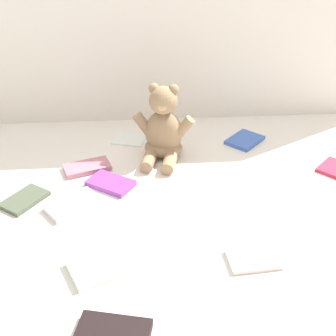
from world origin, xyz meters
TOP-DOWN VIEW (x-y plane):
  - ground_plane at (0.00, 0.00)m, footprint 3.20×3.20m
  - backdrop_drape at (0.00, 0.41)m, footprint 1.62×0.03m
  - teddy_bear at (0.00, 0.13)m, footprint 0.19×0.18m
  - book_case_0 at (-0.13, -0.51)m, footprint 0.15×0.11m
  - book_case_1 at (-0.17, -0.33)m, footprint 0.14×0.13m
  - book_case_2 at (0.50, 0.02)m, footprint 0.12×0.12m
  - book_case_3 at (-0.15, -0.02)m, footprint 0.14×0.13m
  - book_case_4 at (0.17, -0.33)m, footprint 0.12×0.08m
  - book_case_5 at (-0.22, 0.07)m, footprint 0.14×0.11m
  - book_case_6 at (-0.10, 0.24)m, footprint 0.12×0.11m
  - book_case_7 at (-0.24, -0.11)m, footprint 0.15×0.14m
  - book_case_8 at (-0.37, -0.08)m, footprint 0.13×0.14m
  - book_case_9 at (0.27, 0.20)m, footprint 0.14×0.14m

SIDE VIEW (x-z plane):
  - ground_plane at x=0.00m, z-range 0.00..0.00m
  - book_case_6 at x=-0.10m, z-range 0.00..0.01m
  - book_case_2 at x=0.50m, z-range 0.00..0.01m
  - book_case_4 at x=0.17m, z-range 0.00..0.01m
  - book_case_9 at x=0.27m, z-range 0.00..0.01m
  - book_case_8 at x=-0.37m, z-range 0.00..0.01m
  - book_case_3 at x=-0.15m, z-range 0.00..0.01m
  - book_case_5 at x=-0.22m, z-range 0.00..0.02m
  - book_case_7 at x=-0.24m, z-range 0.00..0.02m
  - book_case_1 at x=-0.17m, z-range 0.00..0.02m
  - book_case_0 at x=-0.13m, z-range 0.00..0.02m
  - teddy_bear at x=0.00m, z-range -0.03..0.20m
  - backdrop_drape at x=0.00m, z-range 0.00..0.77m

